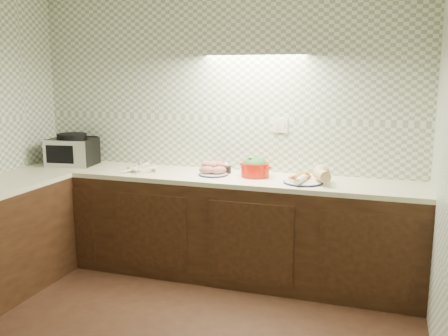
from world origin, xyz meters
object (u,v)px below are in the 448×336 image
(onion_bowl, at_px, (222,168))
(veg_plate, at_px, (312,176))
(sweet_potato_plate, at_px, (213,170))
(parsnip_pile, at_px, (139,169))
(dutch_oven, at_px, (255,167))
(toaster_oven, at_px, (72,150))

(onion_bowl, height_order, veg_plate, veg_plate)
(sweet_potato_plate, bearing_deg, onion_bowl, 70.93)
(parsnip_pile, distance_m, onion_bowl, 0.74)
(onion_bowl, xyz_separation_m, dutch_oven, (0.32, -0.07, 0.03))
(sweet_potato_plate, relative_size, onion_bowl, 1.60)
(onion_bowl, bearing_deg, sweet_potato_plate, -109.07)
(toaster_oven, bearing_deg, veg_plate, -8.64)
(parsnip_pile, bearing_deg, onion_bowl, 14.92)
(parsnip_pile, height_order, onion_bowl, onion_bowl)
(onion_bowl, bearing_deg, toaster_oven, -176.50)
(toaster_oven, xyz_separation_m, parsnip_pile, (0.77, -0.10, -0.11))
(dutch_oven, bearing_deg, veg_plate, 14.55)
(toaster_oven, height_order, onion_bowl, toaster_oven)
(dutch_oven, bearing_deg, onion_bowl, -168.72)
(veg_plate, bearing_deg, toaster_oven, 178.65)
(veg_plate, bearing_deg, onion_bowl, 169.95)
(toaster_oven, bearing_deg, onion_bowl, -3.79)
(sweet_potato_plate, distance_m, onion_bowl, 0.12)
(sweet_potato_plate, bearing_deg, dutch_oven, 7.04)
(toaster_oven, bearing_deg, parsnip_pile, -14.75)
(toaster_oven, relative_size, sweet_potato_plate, 1.78)
(parsnip_pile, xyz_separation_m, veg_plate, (1.54, 0.05, 0.03))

